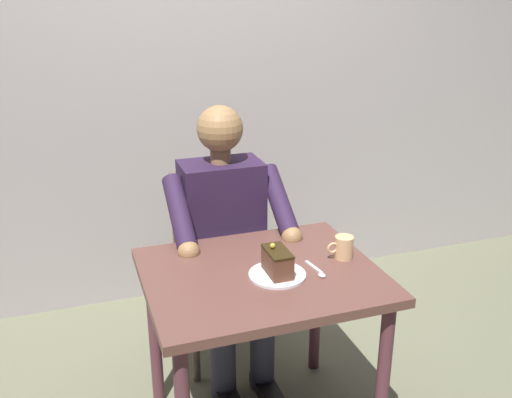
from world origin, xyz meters
TOP-DOWN VIEW (x-y plane):
  - cafe_rear_panel at (0.00, -1.28)m, footprint 6.40×0.12m
  - dining_table at (0.00, 0.00)m, footprint 0.86×0.71m
  - chair at (0.00, -0.64)m, footprint 0.42×0.42m
  - seated_person at (0.00, -0.46)m, footprint 0.53×0.58m
  - dessert_plate at (-0.04, 0.05)m, footprint 0.21×0.21m
  - cake_slice at (-0.04, 0.05)m, footprint 0.08×0.14m
  - coffee_cup at (-0.34, -0.01)m, footprint 0.11×0.07m
  - dessert_spoon at (-0.20, 0.07)m, footprint 0.03×0.14m

SIDE VIEW (x-z plane):
  - chair at x=0.00m, z-range 0.04..0.94m
  - dining_table at x=0.00m, z-range 0.26..0.97m
  - seated_person at x=0.00m, z-range 0.02..1.26m
  - dessert_spoon at x=-0.20m, z-range 0.72..0.73m
  - dessert_plate at x=-0.04m, z-range 0.72..0.73m
  - coffee_cup at x=-0.34m, z-range 0.72..0.81m
  - cake_slice at x=-0.04m, z-range 0.72..0.83m
  - cafe_rear_panel at x=0.00m, z-range 0.00..3.00m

